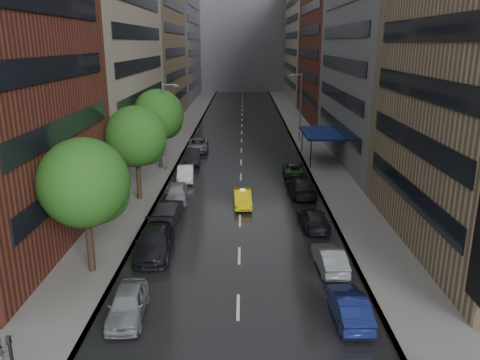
% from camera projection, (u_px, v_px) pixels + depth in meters
% --- Properties ---
extents(ground, '(220.00, 220.00, 0.00)m').
position_uv_depth(ground, '(237.00, 358.00, 20.07)').
color(ground, gray).
rests_on(ground, ground).
extents(road, '(14.00, 140.00, 0.01)m').
position_uv_depth(road, '(242.00, 135.00, 68.01)').
color(road, black).
rests_on(road, ground).
extents(sidewalk_left, '(4.00, 140.00, 0.15)m').
position_uv_depth(sidewalk_left, '(180.00, 134.00, 68.05)').
color(sidewalk_left, gray).
rests_on(sidewalk_left, ground).
extents(sidewalk_right, '(4.00, 140.00, 0.15)m').
position_uv_depth(sidewalk_right, '(304.00, 135.00, 67.92)').
color(sidewalk_right, gray).
rests_on(sidewalk_right, ground).
extents(buildings_left, '(8.00, 108.00, 38.00)m').
position_uv_depth(buildings_left, '(145.00, 22.00, 72.00)').
color(buildings_left, maroon).
rests_on(buildings_left, ground).
extents(buildings_right, '(8.05, 109.10, 36.00)m').
position_uv_depth(buildings_right, '(342.00, 28.00, 70.06)').
color(buildings_right, '#937A5B').
rests_on(buildings_right, ground).
extents(building_far, '(40.00, 14.00, 32.00)m').
position_uv_depth(building_far, '(243.00, 31.00, 128.67)').
color(building_far, slate).
rests_on(building_far, ground).
extents(tree_near, '(5.05, 5.05, 8.05)m').
position_uv_depth(tree_near, '(84.00, 183.00, 25.94)').
color(tree_near, '#382619').
rests_on(tree_near, ground).
extents(tree_mid, '(5.08, 5.08, 8.10)m').
position_uv_depth(tree_mid, '(136.00, 137.00, 38.47)').
color(tree_mid, '#382619').
rests_on(tree_mid, ground).
extents(tree_far, '(5.29, 5.29, 8.44)m').
position_uv_depth(tree_far, '(158.00, 115.00, 48.46)').
color(tree_far, '#382619').
rests_on(tree_far, ground).
extents(taxi, '(1.57, 4.05, 1.31)m').
position_uv_depth(taxi, '(243.00, 198.00, 38.52)').
color(taxi, yellow).
rests_on(taxi, ground).
extents(parked_cars_left, '(2.69, 41.62, 1.61)m').
position_uv_depth(parked_cars_left, '(179.00, 187.00, 41.27)').
color(parked_cars_left, gray).
rests_on(parked_cars_left, ground).
extents(parked_cars_right, '(2.37, 30.26, 1.57)m').
position_uv_depth(parked_cars_right, '(309.00, 205.00, 36.69)').
color(parked_cars_right, '#10184C').
rests_on(parked_cars_right, ground).
extents(street_lamp_left, '(1.74, 0.22, 9.00)m').
position_uv_depth(street_lamp_left, '(165.00, 125.00, 47.50)').
color(street_lamp_left, gray).
rests_on(street_lamp_left, sidewalk_left).
extents(street_lamp_right, '(1.74, 0.22, 9.00)m').
position_uv_depth(street_lamp_right, '(300.00, 106.00, 61.77)').
color(street_lamp_right, gray).
rests_on(street_lamp_right, sidewalk_right).
extents(awning, '(4.00, 8.00, 3.12)m').
position_uv_depth(awning, '(321.00, 133.00, 52.67)').
color(awning, navy).
rests_on(awning, sidewalk_right).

